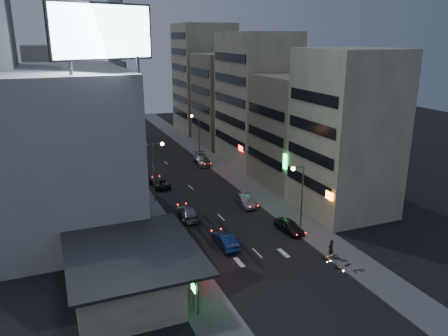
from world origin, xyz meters
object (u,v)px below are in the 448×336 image
parked_car_right_near (289,226)px  parked_car_left (160,182)px  parked_car_right_far (202,159)px  scooter_black_a (364,264)px  road_car_silver (188,212)px  person (331,249)px  scooter_silver_a (346,257)px  scooter_black_b (340,252)px  scooter_silver_b (333,248)px  road_car_blue (225,240)px  parked_car_right_mid (245,200)px  scooter_blue (347,254)px

parked_car_right_near → parked_car_left: (-9.72, 20.76, -0.05)m
parked_car_right_far → scooter_black_a: 39.63m
road_car_silver → person: 18.07m
person → parked_car_right_far: bearing=-107.8°
parked_car_right_near → person: bearing=-90.9°
road_car_silver → scooter_silver_a: (10.84, -16.49, -0.01)m
scooter_black_b → scooter_silver_b: (-0.13, 0.93, -0.01)m
parked_car_left → scooter_silver_b: (11.11, -27.10, 0.06)m
parked_car_left → road_car_blue: size_ratio=1.08×
parked_car_left → person: person is taller
road_car_silver → person: person is taller
person → parked_car_right_mid: bearing=-102.1°
road_car_blue → scooter_black_a: (10.34, -9.40, -0.09)m
parked_car_right_mid → scooter_silver_a: 17.79m
person → scooter_silver_b: person is taller
parked_car_right_near → parked_car_right_far: 29.56m
scooter_silver_a → scooter_blue: bearing=-58.8°
scooter_blue → road_car_silver: bearing=57.4°
person → scooter_blue: 1.60m
road_car_blue → scooter_black_a: bearing=138.5°
road_car_silver → parked_car_right_near: bearing=145.6°
parked_car_left → parked_car_right_near: bearing=113.2°
road_car_blue → person: person is taller
scooter_blue → scooter_silver_a: bearing=161.9°
road_car_silver → scooter_silver_b: (10.77, -14.45, -0.03)m
parked_car_left → parked_car_right_far: (9.72, 8.80, 0.16)m
person → scooter_black_b: person is taller
road_car_blue → parked_car_right_near: bearing=-175.0°
parked_car_left → scooter_black_b: (11.24, -28.04, 0.07)m
scooter_black_a → scooter_black_b: scooter_black_b is taller
scooter_black_b → parked_car_left: bearing=40.8°
parked_car_right_mid → scooter_black_a: (3.44, -19.21, -0.10)m
road_car_blue → scooter_silver_b: (9.51, -5.74, -0.00)m
parked_car_left → scooter_black_b: 30.21m
road_car_silver → scooter_silver_b: bearing=133.1°
parked_car_right_mid → person: (1.91, -16.09, 0.32)m
road_car_blue → person: size_ratio=2.37×
parked_car_right_mid → person: bearing=-76.3°
parked_car_right_far → road_car_silver: bearing=-106.3°
road_car_blue → scooter_black_b: road_car_blue is taller
parked_car_left → parked_car_right_far: 13.11m
scooter_black_b → road_car_silver: bearing=54.3°
parked_car_right_mid → scooter_blue: bearing=-72.7°
scooter_black_b → scooter_silver_b: bearing=26.9°
parked_car_right_far → road_car_silver: size_ratio=1.09×
road_car_silver → scooter_black_b: bearing=131.7°
scooter_silver_a → scooter_silver_b: 2.04m
road_car_blue → scooter_silver_a: size_ratio=2.16×
road_car_blue → road_car_silver: 8.81m
scooter_blue → scooter_silver_b: (-0.53, 1.51, 0.04)m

